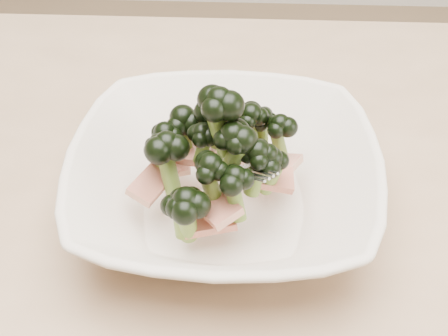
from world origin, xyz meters
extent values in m
cube|color=tan|center=(0.00, 0.00, 0.73)|extent=(1.20, 0.80, 0.04)
imported|color=beige|center=(0.03, 0.03, 0.78)|extent=(0.27, 0.27, 0.07)
cylinder|color=#557025|center=(0.01, 0.02, 0.82)|extent=(0.02, 0.01, 0.03)
ellipsoid|color=black|center=(0.01, 0.02, 0.84)|extent=(0.03, 0.03, 0.02)
cylinder|color=#557025|center=(0.03, 0.01, 0.83)|extent=(0.03, 0.03, 0.05)
ellipsoid|color=black|center=(0.03, 0.01, 0.85)|extent=(0.04, 0.04, 0.03)
cylinder|color=#557025|center=(-0.03, 0.03, 0.80)|extent=(0.01, 0.02, 0.03)
ellipsoid|color=black|center=(-0.03, 0.03, 0.82)|extent=(0.03, 0.03, 0.02)
cylinder|color=#557025|center=(0.05, 0.06, 0.81)|extent=(0.02, 0.02, 0.04)
ellipsoid|color=black|center=(0.05, 0.06, 0.83)|extent=(0.03, 0.03, 0.03)
cylinder|color=#557025|center=(0.00, -0.04, 0.79)|extent=(0.02, 0.03, 0.04)
ellipsoid|color=black|center=(0.00, -0.04, 0.82)|extent=(0.04, 0.04, 0.03)
cylinder|color=#557025|center=(0.07, 0.06, 0.80)|extent=(0.02, 0.02, 0.04)
ellipsoid|color=black|center=(0.07, 0.06, 0.83)|extent=(0.03, 0.03, 0.02)
cylinder|color=#557025|center=(0.06, 0.07, 0.80)|extent=(0.01, 0.01, 0.04)
ellipsoid|color=black|center=(0.06, 0.07, 0.82)|extent=(0.03, 0.03, 0.02)
cylinder|color=#557025|center=(0.02, -0.01, 0.81)|extent=(0.02, 0.02, 0.04)
ellipsoid|color=black|center=(0.02, -0.01, 0.84)|extent=(0.03, 0.03, 0.03)
cylinder|color=#557025|center=(0.04, -0.02, 0.81)|extent=(0.02, 0.02, 0.04)
ellipsoid|color=black|center=(0.04, -0.02, 0.83)|extent=(0.03, 0.03, 0.02)
cylinder|color=#557025|center=(0.02, 0.05, 0.82)|extent=(0.02, 0.02, 0.04)
ellipsoid|color=black|center=(0.02, 0.05, 0.85)|extent=(0.03, 0.03, 0.03)
cylinder|color=#557025|center=(0.07, 0.00, 0.81)|extent=(0.02, 0.02, 0.04)
ellipsoid|color=black|center=(0.07, 0.00, 0.83)|extent=(0.03, 0.03, 0.03)
cylinder|color=#557025|center=(0.02, 0.02, 0.85)|extent=(0.03, 0.02, 0.05)
ellipsoid|color=black|center=(0.02, 0.02, 0.88)|extent=(0.04, 0.04, 0.03)
cylinder|color=#557025|center=(-0.02, 0.01, 0.81)|extent=(0.02, 0.03, 0.05)
ellipsoid|color=black|center=(-0.02, 0.01, 0.84)|extent=(0.04, 0.04, 0.03)
cylinder|color=#557025|center=(0.05, 0.00, 0.82)|extent=(0.02, 0.02, 0.04)
ellipsoid|color=black|center=(0.05, 0.00, 0.84)|extent=(0.03, 0.03, 0.03)
cylinder|color=#557025|center=(-0.01, -0.03, 0.79)|extent=(0.01, 0.01, 0.03)
ellipsoid|color=black|center=(-0.01, -0.03, 0.81)|extent=(0.03, 0.03, 0.03)
cylinder|color=#557025|center=(-0.03, 0.05, 0.80)|extent=(0.02, 0.01, 0.03)
ellipsoid|color=black|center=(-0.03, 0.05, 0.82)|extent=(0.03, 0.03, 0.03)
cylinder|color=#557025|center=(-0.01, 0.06, 0.80)|extent=(0.02, 0.02, 0.04)
ellipsoid|color=black|center=(-0.01, 0.06, 0.83)|extent=(0.04, 0.04, 0.03)
cube|color=maroon|center=(0.07, 0.05, 0.79)|extent=(0.06, 0.05, 0.03)
cube|color=maroon|center=(-0.02, 0.05, 0.79)|extent=(0.03, 0.04, 0.02)
cube|color=maroon|center=(0.00, 0.05, 0.79)|extent=(0.05, 0.05, 0.02)
cube|color=maroon|center=(-0.03, 0.01, 0.79)|extent=(0.04, 0.06, 0.01)
cube|color=maroon|center=(0.07, 0.01, 0.81)|extent=(0.04, 0.03, 0.02)
cube|color=maroon|center=(0.02, -0.02, 0.78)|extent=(0.05, 0.04, 0.01)
cube|color=maroon|center=(0.03, 0.09, 0.80)|extent=(0.05, 0.05, 0.03)
cube|color=maroon|center=(0.02, -0.03, 0.80)|extent=(0.04, 0.04, 0.02)
camera|label=1|loc=(0.04, -0.39, 1.15)|focal=50.00mm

